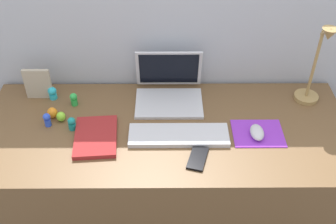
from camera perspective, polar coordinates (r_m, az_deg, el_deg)
back_wall at (r=2.08m, az=-0.20°, el=3.50°), size 2.77×0.05×1.39m
desk at (r=2.03m, az=-0.14°, el=-10.08°), size 1.57×0.65×0.74m
laptop at (r=1.90m, az=0.19°, el=3.34°), size 0.30×0.25×0.21m
keyboard at (r=1.72m, az=1.55°, el=-3.19°), size 0.41×0.13×0.02m
mousepad at (r=1.78m, az=12.23°, el=-2.85°), size 0.21×0.17×0.00m
mouse at (r=1.75m, az=12.12°, el=-2.73°), size 0.06×0.10×0.03m
cell_phone at (r=1.63m, az=4.16°, el=-6.29°), size 0.10×0.14×0.01m
desk_lamp at (r=1.90m, az=19.65°, el=5.77°), size 0.11×0.15×0.39m
notebook_pad at (r=1.74m, az=-9.76°, el=-3.35°), size 0.19×0.25×0.02m
picture_frame at (r=1.97m, az=-17.25°, el=3.68°), size 0.12×0.02×0.15m
toy_figurine_lime at (r=1.85m, az=-14.32°, el=-0.60°), size 0.04×0.04×0.04m
toy_figurine_blue at (r=1.83m, az=-16.10°, el=-0.96°), size 0.03×0.03×0.06m
toy_figurine_teal at (r=1.79m, az=-12.89°, el=-1.47°), size 0.03×0.03×0.06m
toy_figurine_cyan at (r=1.98m, az=-15.42°, el=2.54°), size 0.04×0.04×0.06m
toy_figurine_green at (r=1.91m, az=-12.67°, el=1.74°), size 0.03×0.03×0.06m
toy_figurine_orange at (r=1.87m, az=-15.43°, el=-0.11°), size 0.04×0.04×0.05m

